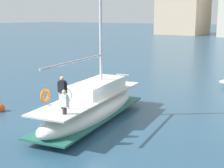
% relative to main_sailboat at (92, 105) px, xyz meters
% --- Properties ---
extents(ground_plane, '(400.00, 400.00, 0.00)m').
position_rel_main_sailboat_xyz_m(ground_plane, '(0.54, -1.47, -0.92)').
color(ground_plane, '#284C66').
extents(main_sailboat, '(4.00, 9.87, 14.36)m').
position_rel_main_sailboat_xyz_m(main_sailboat, '(0.00, 0.00, 0.00)').
color(main_sailboat, white).
rests_on(main_sailboat, ground).
extents(mooring_buoy, '(0.60, 0.60, 0.90)m').
position_rel_main_sailboat_xyz_m(mooring_buoy, '(-5.92, -1.68, -0.74)').
color(mooring_buoy, '#EA4C19').
rests_on(mooring_buoy, ground).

